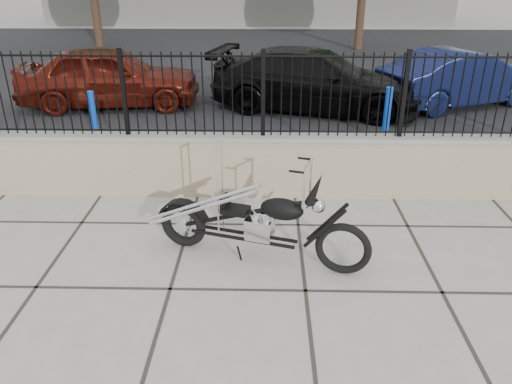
{
  "coord_description": "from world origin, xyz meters",
  "views": [
    {
      "loc": [
        1.05,
        -4.52,
        3.32
      ],
      "look_at": [
        0.93,
        0.96,
        0.75
      ],
      "focal_mm": 35.0,
      "sensor_mm": 36.0,
      "label": 1
    }
  ],
  "objects": [
    {
      "name": "ground_plane",
      "position": [
        0.0,
        0.0,
        0.0
      ],
      "size": [
        90.0,
        90.0,
        0.0
      ],
      "primitive_type": "plane",
      "color": "#99968E",
      "rests_on": "ground"
    },
    {
      "name": "parking_lot",
      "position": [
        0.0,
        12.5,
        0.0
      ],
      "size": [
        30.0,
        30.0,
        0.0
      ],
      "primitive_type": "plane",
      "color": "black",
      "rests_on": "ground"
    },
    {
      "name": "retaining_wall",
      "position": [
        0.0,
        2.5,
        0.48
      ],
      "size": [
        14.0,
        0.36,
        0.96
      ],
      "primitive_type": "cube",
      "color": "gray",
      "rests_on": "ground_plane"
    },
    {
      "name": "iron_fence",
      "position": [
        0.0,
        2.5,
        1.56
      ],
      "size": [
        14.0,
        0.08,
        1.2
      ],
      "primitive_type": "cube",
      "color": "black",
      "rests_on": "retaining_wall"
    },
    {
      "name": "chopper_motorcycle",
      "position": [
        0.93,
        0.66,
        0.75
      ],
      "size": [
        2.52,
        1.14,
        1.5
      ],
      "primitive_type": null,
      "rotation": [
        0.0,
        0.0,
        -0.29
      ],
      "color": "black",
      "rests_on": "ground_plane"
    },
    {
      "name": "car_red",
      "position": [
        -2.76,
        7.5,
        0.73
      ],
      "size": [
        4.45,
        2.17,
        1.46
      ],
      "primitive_type": "imported",
      "rotation": [
        0.0,
        0.0,
        1.68
      ],
      "color": "#50130B",
      "rests_on": "parking_lot"
    },
    {
      "name": "car_black",
      "position": [
        2.19,
        7.27,
        0.71
      ],
      "size": [
        5.26,
        3.15,
        1.43
      ],
      "primitive_type": "imported",
      "rotation": [
        0.0,
        0.0,
        1.32
      ],
      "color": "black",
      "rests_on": "parking_lot"
    },
    {
      "name": "car_blue",
      "position": [
        5.81,
        7.79,
        0.68
      ],
      "size": [
        4.38,
        2.97,
        1.36
      ],
      "primitive_type": "imported",
      "rotation": [
        0.0,
        0.0,
        1.98
      ],
      "color": "#10173C",
      "rests_on": "parking_lot"
    },
    {
      "name": "bollard_a",
      "position": [
        -2.25,
        4.6,
        0.54
      ],
      "size": [
        0.15,
        0.15,
        1.08
      ],
      "primitive_type": "cylinder",
      "rotation": [
        0.0,
        0.0,
        0.15
      ],
      "color": "blue",
      "rests_on": "ground_plane"
    },
    {
      "name": "bollard_b",
      "position": [
        3.39,
        4.93,
        0.56
      ],
      "size": [
        0.16,
        0.16,
        1.11
      ],
      "primitive_type": "cylinder",
      "rotation": [
        0.0,
        0.0,
        -0.27
      ],
      "color": "#0B19AF",
      "rests_on": "ground_plane"
    }
  ]
}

